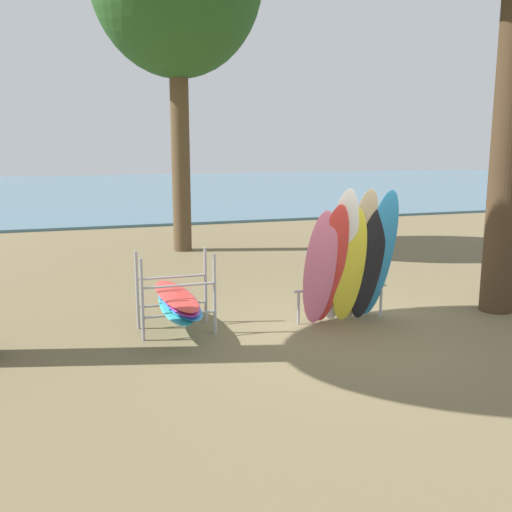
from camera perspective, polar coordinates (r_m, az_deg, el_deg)
The scene contains 4 objects.
ground_plane at distance 9.23m, azimuth 9.24°, elevation -7.43°, with size 80.00×80.00×0.00m, color brown.
lake_water at distance 39.04m, azimuth -12.22°, elevation 6.42°, with size 80.00×36.00×0.10m, color #477084.
leaning_board_pile at distance 9.36m, azimuth 9.17°, elevation -0.63°, with size 1.65×0.91×2.25m.
board_storage_rack at distance 9.16m, azimuth -7.71°, elevation -4.30°, with size 1.15×2.12×1.25m.
Camera 1 is at (-4.10, -7.76, 2.87)m, focal length 40.88 mm.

